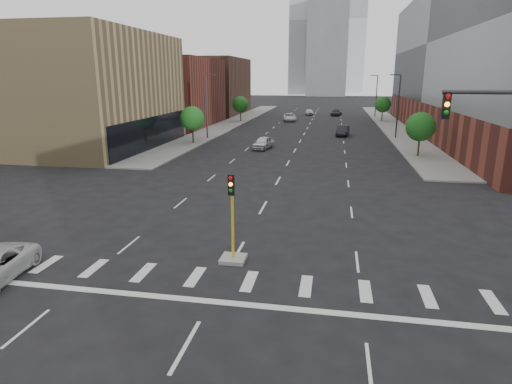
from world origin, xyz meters
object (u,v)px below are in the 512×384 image
(car_near_left, at_px, (263,143))
(car_far_left, at_px, (290,117))
(median_traffic_signal, at_px, (233,243))
(car_deep_right, at_px, (336,113))
(car_distant, at_px, (309,112))
(car_mid_right, at_px, (343,131))

(car_near_left, bearing_deg, car_far_left, 100.10)
(median_traffic_signal, relative_size, car_deep_right, 0.89)
(median_traffic_signal, bearing_deg, car_distant, 90.86)
(median_traffic_signal, height_order, car_deep_right, median_traffic_signal)
(car_near_left, xyz_separation_m, car_far_left, (-0.31, 35.00, 0.01))
(car_near_left, distance_m, car_deep_right, 49.98)
(car_mid_right, height_order, car_far_left, car_mid_right)
(car_mid_right, distance_m, car_deep_right, 34.96)
(car_far_left, bearing_deg, car_mid_right, -71.79)
(car_mid_right, bearing_deg, median_traffic_signal, -91.00)
(car_mid_right, height_order, car_deep_right, car_mid_right)
(median_traffic_signal, xyz_separation_m, car_near_left, (-4.06, 33.60, -0.22))
(median_traffic_signal, relative_size, car_mid_right, 0.93)
(car_distant, bearing_deg, car_far_left, -109.08)
(car_mid_right, xyz_separation_m, car_far_left, (-10.30, 20.80, -0.02))
(car_deep_right, distance_m, car_distant, 6.28)
(car_mid_right, bearing_deg, car_distant, 107.39)
(car_near_left, height_order, car_deep_right, car_near_left)
(car_far_left, relative_size, car_deep_right, 1.11)
(car_distant, bearing_deg, car_deep_right, -15.20)
(car_mid_right, bearing_deg, car_near_left, -119.05)
(car_mid_right, relative_size, car_distant, 1.10)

